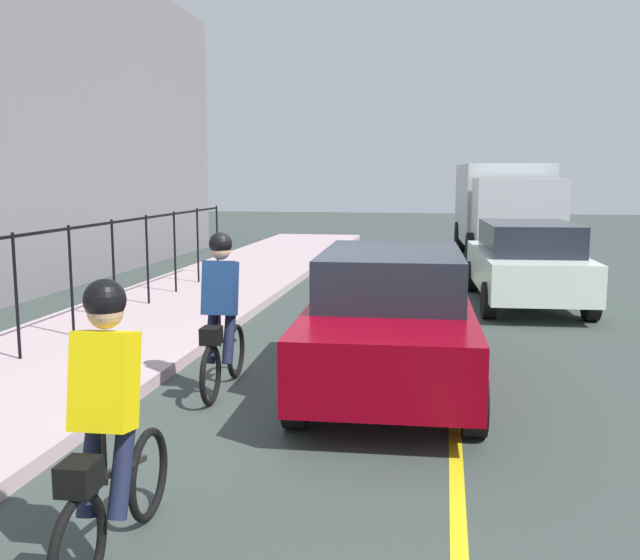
% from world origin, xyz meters
% --- Properties ---
extents(ground_plane, '(80.00, 80.00, 0.00)m').
position_xyz_m(ground_plane, '(0.00, 0.00, 0.00)').
color(ground_plane, '#37413D').
extents(lane_line_centre, '(36.00, 0.12, 0.01)m').
position_xyz_m(lane_line_centre, '(0.00, -1.60, 0.00)').
color(lane_line_centre, yellow).
rests_on(lane_line_centre, ground).
extents(sidewalk, '(40.00, 3.20, 0.15)m').
position_xyz_m(sidewalk, '(0.00, 3.40, 0.07)').
color(sidewalk, '#B69CA1').
rests_on(sidewalk, ground).
extents(iron_fence, '(14.73, 0.04, 1.60)m').
position_xyz_m(iron_fence, '(1.00, 3.80, 1.28)').
color(iron_fence, black).
rests_on(iron_fence, sidewalk).
extents(cyclist_lead, '(1.71, 0.37, 1.83)m').
position_xyz_m(cyclist_lead, '(-0.12, 0.99, 0.91)').
color(cyclist_lead, black).
rests_on(cyclist_lead, ground).
extents(cyclist_follow, '(1.71, 0.37, 1.83)m').
position_xyz_m(cyclist_follow, '(-3.71, 0.57, 0.91)').
color(cyclist_follow, black).
rests_on(cyclist_follow, ground).
extents(patrol_sedan, '(4.50, 2.13, 1.58)m').
position_xyz_m(patrol_sedan, '(6.22, -3.00, 0.82)').
color(patrol_sedan, white).
rests_on(patrol_sedan, ground).
extents(parked_sedan_rear, '(4.47, 2.06, 1.58)m').
position_xyz_m(parked_sedan_rear, '(0.49, -0.86, 0.82)').
color(parked_sedan_rear, maroon).
rests_on(parked_sedan_rear, ground).
extents(box_truck_background, '(6.83, 2.83, 2.78)m').
position_xyz_m(box_truck_background, '(14.07, -3.17, 1.55)').
color(box_truck_background, silver).
rests_on(box_truck_background, ground).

